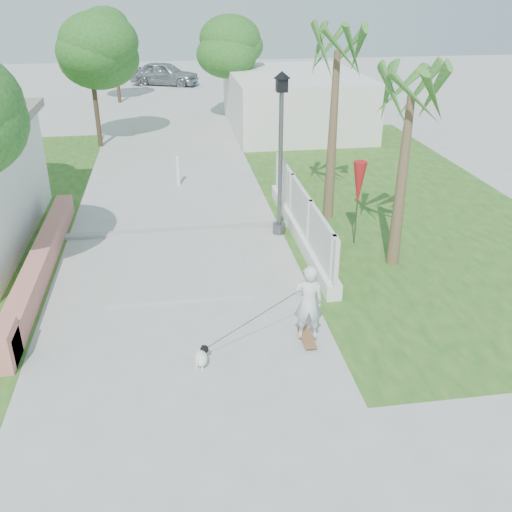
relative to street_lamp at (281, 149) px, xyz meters
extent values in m
plane|color=#B7B7B2|center=(-2.90, -5.50, -2.43)|extent=(90.00, 90.00, 0.00)
cube|color=#B7B7B2|center=(-2.90, 14.50, -2.40)|extent=(3.20, 36.00, 0.06)
cube|color=#999993|center=(-2.90, 0.50, -2.38)|extent=(6.50, 0.25, 0.10)
cube|color=#26571B|center=(4.10, 2.50, -2.42)|extent=(8.00, 20.00, 0.01)
cube|color=tan|center=(-6.20, -1.50, -2.13)|extent=(0.45, 8.00, 0.60)
cube|color=tan|center=(-6.20, -5.30, -2.03)|extent=(0.45, 0.80, 0.80)
cube|color=white|center=(0.50, -0.50, -2.23)|extent=(0.35, 7.00, 0.40)
cube|color=white|center=(0.50, -0.50, -1.48)|extent=(0.10, 7.00, 1.10)
cube|color=white|center=(0.50, -3.70, -1.68)|extent=(0.14, 0.14, 1.50)
cube|color=white|center=(0.50, -1.50, -1.68)|extent=(0.14, 0.14, 1.50)
cube|color=white|center=(0.50, 0.70, -1.68)|extent=(0.14, 0.14, 1.50)
cube|color=white|center=(0.50, 2.70, -1.68)|extent=(0.14, 0.14, 1.50)
cube|color=silver|center=(3.10, 12.50, -1.13)|extent=(6.00, 8.00, 2.60)
cylinder|color=#59595E|center=(0.00, 0.00, -2.28)|extent=(0.36, 0.36, 0.30)
cylinder|color=#59595E|center=(0.00, 0.00, -0.43)|extent=(0.12, 0.12, 4.00)
cube|color=black|center=(0.00, 0.00, 1.67)|extent=(0.28, 0.28, 0.35)
cone|color=black|center=(0.00, 0.00, 1.92)|extent=(0.44, 0.44, 0.18)
cylinder|color=white|center=(-2.70, 4.50, -1.93)|extent=(0.12, 0.12, 1.00)
sphere|color=white|center=(-2.70, 4.50, -1.41)|extent=(0.14, 0.14, 0.14)
cylinder|color=#59595E|center=(1.90, -1.00, -1.43)|extent=(0.04, 0.04, 2.00)
cone|color=red|center=(1.90, -1.00, -0.73)|extent=(0.36, 0.36, 1.20)
cylinder|color=#4C3826|center=(-5.90, 10.50, -0.50)|extent=(0.20, 0.20, 3.85)
ellipsoid|color=#195117|center=(-5.90, 10.50, 1.15)|extent=(3.40, 3.40, 2.55)
ellipsoid|color=#195117|center=(-5.70, 10.30, 1.50)|extent=(2.89, 2.89, 2.18)
ellipsoid|color=#195117|center=(-6.10, 10.70, 1.85)|extent=(2.55, 2.55, 1.90)
cylinder|color=#4C3826|center=(0.30, 14.50, -0.68)|extent=(0.20, 0.20, 3.50)
ellipsoid|color=#195117|center=(0.30, 14.50, 0.82)|extent=(3.00, 3.00, 2.25)
ellipsoid|color=#195117|center=(0.50, 14.30, 1.17)|extent=(2.55, 2.55, 1.92)
ellipsoid|color=#195117|center=(0.10, 14.70, 1.52)|extent=(2.25, 2.25, 1.68)
cylinder|color=#4C3826|center=(-5.70, 20.50, -0.50)|extent=(0.20, 0.20, 3.85)
ellipsoid|color=#195117|center=(-5.70, 20.50, 1.15)|extent=(3.20, 3.20, 2.40)
ellipsoid|color=#195117|center=(-5.50, 20.30, 1.50)|extent=(2.72, 2.72, 2.05)
ellipsoid|color=#195117|center=(-5.90, 20.70, 1.85)|extent=(2.40, 2.40, 1.79)
cone|color=brown|center=(1.70, 1.00, -0.03)|extent=(0.32, 0.32, 4.80)
cone|color=brown|center=(2.50, -2.30, -0.33)|extent=(0.32, 0.32, 4.20)
cube|color=brown|center=(-0.46, -5.39, -2.34)|extent=(0.37, 0.84, 0.02)
imported|color=silver|center=(-0.46, -5.39, -1.54)|extent=(0.63, 0.47, 1.57)
cylinder|color=gray|center=(-0.53, -5.69, -2.39)|extent=(0.03, 0.06, 0.06)
cylinder|color=gray|center=(-0.39, -5.69, -2.39)|extent=(0.03, 0.06, 0.06)
cylinder|color=gray|center=(-0.53, -5.10, -2.39)|extent=(0.03, 0.06, 0.06)
cylinder|color=gray|center=(-0.39, -5.10, -2.39)|extent=(0.03, 0.06, 0.06)
ellipsoid|color=white|center=(-2.59, -5.92, -2.24)|extent=(0.38, 0.45, 0.25)
sphere|color=black|center=(-2.52, -5.75, -2.16)|extent=(0.16, 0.16, 0.16)
sphere|color=white|center=(-2.49, -5.69, -2.18)|extent=(0.07, 0.07, 0.07)
cone|color=black|center=(-2.55, -5.74, -2.09)|extent=(0.05, 0.05, 0.06)
cone|color=black|center=(-2.48, -5.77, -2.09)|extent=(0.05, 0.05, 0.06)
cylinder|color=white|center=(-2.61, -5.82, -2.37)|extent=(0.03, 0.03, 0.11)
cylinder|color=white|center=(-2.50, -5.86, -2.37)|extent=(0.03, 0.03, 0.11)
cylinder|color=white|center=(-2.68, -5.99, -2.37)|extent=(0.03, 0.03, 0.11)
cylinder|color=white|center=(-2.58, -6.03, -2.37)|extent=(0.03, 0.03, 0.11)
cylinder|color=white|center=(-2.67, -6.09, -2.17)|extent=(0.06, 0.10, 0.10)
imported|color=#A2A4AA|center=(-2.99, 26.15, -1.64)|extent=(4.98, 3.51, 1.58)
camera|label=1|loc=(-2.89, -14.64, 4.05)|focal=40.00mm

